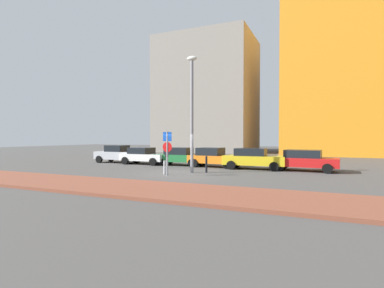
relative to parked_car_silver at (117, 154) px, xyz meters
The scene contains 15 objects.
ground_plane 10.41m from the parked_car_silver, 30.82° to the right, with size 120.00×120.00×0.00m, color #4C4947.
sidewalk_brick 14.34m from the parked_car_silver, 51.50° to the right, with size 40.00×3.80×0.14m, color brown.
parked_car_silver is the anchor object (origin of this frame).
parked_car_white 3.08m from the parked_car_silver, ahead, with size 4.18×2.14×1.43m.
parked_car_green 6.37m from the parked_car_silver, ahead, with size 4.19×2.05×1.47m.
parked_car_orange 9.39m from the parked_car_silver, ahead, with size 4.14×2.24×1.50m.
parked_car_yellow 12.58m from the parked_car_silver, ahead, with size 4.44×2.06×1.52m.
parked_car_red 16.00m from the parked_car_silver, ahead, with size 4.50×2.24×1.45m.
parking_sign_post 10.83m from the parked_car_silver, 36.65° to the right, with size 0.60×0.10×2.66m.
parking_meter 9.62m from the parked_car_silver, 33.63° to the right, with size 0.18×0.14×1.32m.
street_lamp 10.97m from the parked_car_silver, 25.15° to the right, with size 0.70×0.36×7.58m.
traffic_bollard_near 10.97m from the parked_car_silver, 21.28° to the right, with size 0.14×0.14×1.09m, color black.
traffic_bollard_mid 10.05m from the parked_car_silver, 35.73° to the right, with size 0.15×0.15×0.86m, color #B7B7BC.
building_colorful_midrise 34.21m from the parked_car_silver, 47.98° to the left, with size 18.50×14.97×25.98m, color orange.
building_under_construction 25.14m from the parked_car_silver, 90.40° to the left, with size 14.80×11.60×18.22m, color gray.
Camera 1 is at (8.27, -16.90, 2.32)m, focal length 28.00 mm.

